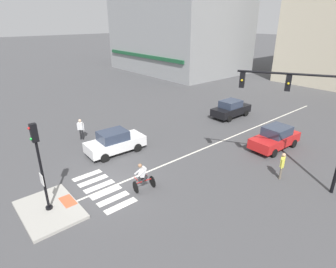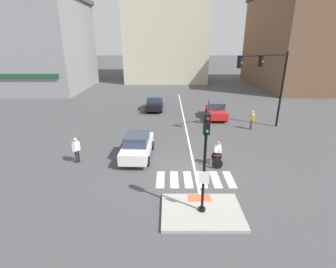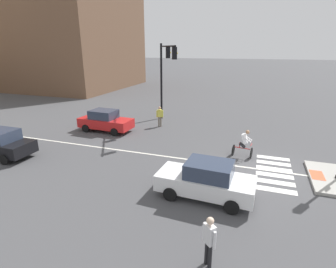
% 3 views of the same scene
% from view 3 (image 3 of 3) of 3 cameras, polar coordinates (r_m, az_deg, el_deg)
% --- Properties ---
extents(ground_plane, '(300.00, 300.00, 0.00)m').
position_cam_3_polar(ground_plane, '(14.82, 20.01, -7.46)').
color(ground_plane, '#474749').
extents(tactile_pad_front, '(1.10, 0.60, 0.01)m').
position_cam_3_polar(tactile_pad_front, '(15.07, 29.64, -7.75)').
color(tactile_pad_front, '#DB5B38').
rests_on(tactile_pad_front, traffic_island).
extents(crosswalk_stripe_a, '(0.44, 1.80, 0.01)m').
position_cam_3_polar(crosswalk_stripe_a, '(13.13, 22.37, -11.18)').
color(crosswalk_stripe_a, silver).
rests_on(crosswalk_stripe_a, ground).
extents(crosswalk_stripe_b, '(0.44, 1.80, 0.01)m').
position_cam_3_polar(crosswalk_stripe_b, '(13.81, 22.25, -9.66)').
color(crosswalk_stripe_b, silver).
rests_on(crosswalk_stripe_b, ground).
extents(crosswalk_stripe_c, '(0.44, 1.80, 0.01)m').
position_cam_3_polar(crosswalk_stripe_c, '(14.50, 22.13, -8.28)').
color(crosswalk_stripe_c, silver).
rests_on(crosswalk_stripe_c, ground).
extents(crosswalk_stripe_d, '(0.44, 1.80, 0.01)m').
position_cam_3_polar(crosswalk_stripe_d, '(15.20, 22.03, -7.03)').
color(crosswalk_stripe_d, silver).
rests_on(crosswalk_stripe_d, ground).
extents(crosswalk_stripe_e, '(0.44, 1.80, 0.01)m').
position_cam_3_polar(crosswalk_stripe_e, '(15.91, 21.93, -5.89)').
color(crosswalk_stripe_e, silver).
rests_on(crosswalk_stripe_e, ground).
extents(crosswalk_stripe_f, '(0.44, 1.80, 0.01)m').
position_cam_3_polar(crosswalk_stripe_f, '(16.62, 21.85, -4.85)').
color(crosswalk_stripe_f, silver).
rests_on(crosswalk_stripe_f, ground).
extents(lane_centre_line, '(0.14, 28.00, 0.01)m').
position_cam_3_polar(lane_centre_line, '(17.58, -14.49, -2.83)').
color(lane_centre_line, silver).
rests_on(lane_centre_line, ground).
extents(traffic_light_mast, '(4.98, 2.96, 6.50)m').
position_cam_3_polar(traffic_light_mast, '(21.61, -0.66, 14.01)').
color(traffic_light_mast, black).
rests_on(traffic_light_mast, ground).
extents(building_far_block, '(19.00, 20.91, 15.26)m').
position_cam_3_polar(building_far_block, '(47.70, -21.84, 18.82)').
color(building_far_block, brown).
rests_on(building_far_block, ground).
extents(car_red_eastbound_far, '(1.97, 4.17, 1.64)m').
position_cam_3_polar(car_red_eastbound_far, '(20.74, -13.46, 2.81)').
color(car_red_eastbound_far, red).
rests_on(car_red_eastbound_far, ground).
extents(car_white_westbound_near, '(1.99, 4.17, 1.64)m').
position_cam_3_polar(car_white_westbound_near, '(11.41, 8.28, -9.85)').
color(car_white_westbound_near, white).
rests_on(car_white_westbound_near, ground).
extents(car_black_westbound_distant, '(1.85, 4.10, 1.64)m').
position_cam_3_polar(car_black_westbound_distant, '(18.31, -32.74, -1.72)').
color(car_black_westbound_distant, black).
rests_on(car_black_westbound_distant, ground).
extents(cyclist, '(0.81, 1.17, 1.68)m').
position_cam_3_polar(cyclist, '(15.89, 16.19, -1.91)').
color(cyclist, black).
rests_on(cyclist, ground).
extents(pedestrian_at_curb_left, '(0.40, 0.43, 1.67)m').
position_cam_3_polar(pedestrian_at_curb_left, '(8.14, 8.94, -21.42)').
color(pedestrian_at_curb_left, black).
rests_on(pedestrian_at_curb_left, ground).
extents(pedestrian_waiting_far_side, '(0.34, 0.52, 1.67)m').
position_cam_3_polar(pedestrian_waiting_far_side, '(21.27, -1.80, 4.17)').
color(pedestrian_waiting_far_side, '#6B6051').
rests_on(pedestrian_waiting_far_side, ground).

